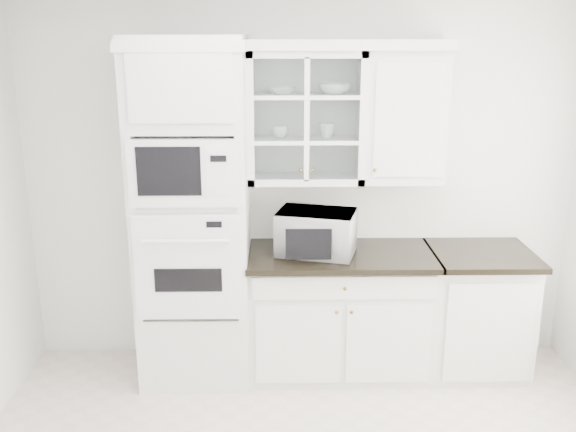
{
  "coord_description": "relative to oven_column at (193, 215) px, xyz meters",
  "views": [
    {
      "loc": [
        -0.16,
        -2.83,
        2.44
      ],
      "look_at": [
        -0.1,
        1.05,
        1.3
      ],
      "focal_mm": 40.0,
      "sensor_mm": 36.0,
      "label": 1
    }
  ],
  "objects": [
    {
      "name": "crown_molding",
      "position": [
        0.68,
        0.14,
        1.14
      ],
      "size": [
        2.14,
        0.38,
        0.07
      ],
      "primitive_type": "cube",
      "color": "white",
      "rests_on": "room_shell"
    },
    {
      "name": "room_shell",
      "position": [
        0.75,
        -0.99,
        0.58
      ],
      "size": [
        4.0,
        3.5,
        2.7
      ],
      "color": "white",
      "rests_on": "ground"
    },
    {
      "name": "cup_a",
      "position": [
        0.61,
        0.15,
        0.55
      ],
      "size": [
        0.14,
        0.14,
        0.09
      ],
      "primitive_type": "imported",
      "rotation": [
        0.0,
        0.0,
        -0.3
      ],
      "color": "white",
      "rests_on": "upper_cabinet_glass"
    },
    {
      "name": "extra_base_cabinet",
      "position": [
        2.03,
        0.03,
        -0.74
      ],
      "size": [
        0.72,
        0.67,
        0.92
      ],
      "color": "white",
      "rests_on": "ground"
    },
    {
      "name": "oven_column",
      "position": [
        0.0,
        0.0,
        0.0
      ],
      "size": [
        0.76,
        0.68,
        2.4
      ],
      "color": "white",
      "rests_on": "ground"
    },
    {
      "name": "upper_cabinet_glass",
      "position": [
        0.78,
        0.17,
        0.65
      ],
      "size": [
        0.8,
        0.33,
        0.9
      ],
      "color": "white",
      "rests_on": "room_shell"
    },
    {
      "name": "bowl_b",
      "position": [
        0.97,
        0.15,
        0.84
      ],
      "size": [
        0.27,
        0.27,
        0.07
      ],
      "primitive_type": "imported",
      "rotation": [
        0.0,
        0.0,
        0.27
      ],
      "color": "white",
      "rests_on": "upper_cabinet_glass"
    },
    {
      "name": "bowl_a",
      "position": [
        0.62,
        0.15,
        0.83
      ],
      "size": [
        0.22,
        0.22,
        0.05
      ],
      "primitive_type": "imported",
      "rotation": [
        0.0,
        0.0,
        0.2
      ],
      "color": "white",
      "rests_on": "upper_cabinet_glass"
    },
    {
      "name": "upper_cabinet_solid",
      "position": [
        1.46,
        0.17,
        0.65
      ],
      "size": [
        0.55,
        0.33,
        0.9
      ],
      "primitive_type": "cube",
      "color": "white",
      "rests_on": "room_shell"
    },
    {
      "name": "countertop_microwave",
      "position": [
        0.86,
        0.02,
        -0.13
      ],
      "size": [
        0.62,
        0.56,
        0.3
      ],
      "primitive_type": "imported",
      "rotation": [
        0.0,
        0.0,
        2.88
      ],
      "color": "white",
      "rests_on": "base_cabinet_run"
    },
    {
      "name": "base_cabinet_run",
      "position": [
        1.03,
        0.03,
        -0.74
      ],
      "size": [
        1.32,
        0.67,
        0.92
      ],
      "color": "white",
      "rests_on": "ground"
    },
    {
      "name": "cup_b",
      "position": [
        0.93,
        0.16,
        0.56
      ],
      "size": [
        0.13,
        0.13,
        0.1
      ],
      "primitive_type": "imported",
      "rotation": [
        0.0,
        0.0,
        -0.26
      ],
      "color": "white",
      "rests_on": "upper_cabinet_glass"
    }
  ]
}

